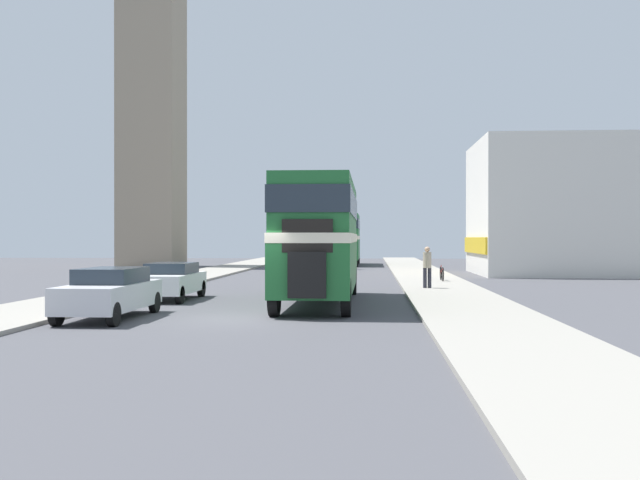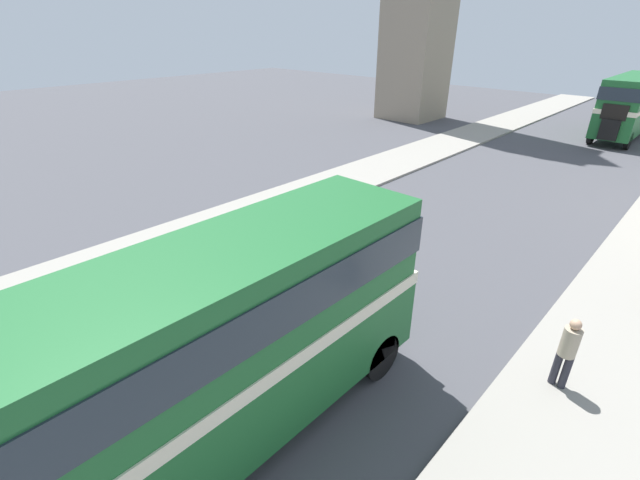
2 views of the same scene
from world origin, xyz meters
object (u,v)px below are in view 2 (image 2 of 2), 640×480
(double_decker_bus, at_px, (189,357))
(pedestrian_walking, at_px, (568,349))
(bus_distant, at_px, (631,102))
(car_parked_mid, at_px, (127,290))

(double_decker_bus, relative_size, pedestrian_walking, 5.71)
(double_decker_bus, relative_size, bus_distant, 1.11)
(double_decker_bus, distance_m, bus_distant, 35.42)
(double_decker_bus, xyz_separation_m, bus_distant, (-0.42, 35.42, 0.03))
(bus_distant, distance_m, pedestrian_walking, 29.37)
(bus_distant, xyz_separation_m, car_parked_mid, (-5.20, -34.29, -1.82))
(car_parked_mid, bearing_deg, bus_distant, 81.38)
(car_parked_mid, bearing_deg, double_decker_bus, -11.38)
(bus_distant, bearing_deg, pedestrian_walking, -80.89)
(car_parked_mid, height_order, pedestrian_walking, pedestrian_walking)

